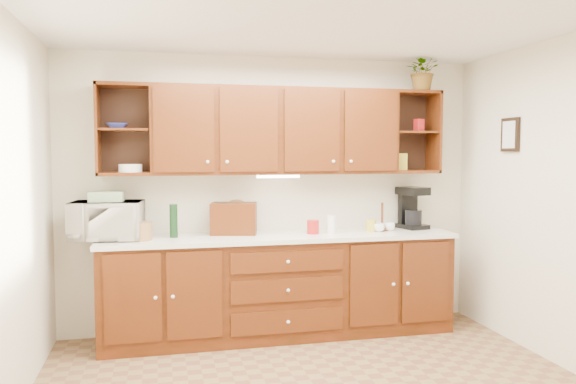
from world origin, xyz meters
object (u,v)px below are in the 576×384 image
microwave (107,220)px  potted_plant (423,71)px  bread_box (234,218)px  coffee_maker (411,208)px

microwave → potted_plant: 3.25m
bread_box → potted_plant: size_ratio=1.10×
microwave → bread_box: 1.11m
bread_box → coffee_maker: (1.78, 0.01, 0.05)m
bread_box → coffee_maker: 1.78m
coffee_maker → potted_plant: 1.34m
potted_plant → microwave: bearing=-179.7°
coffee_maker → potted_plant: size_ratio=1.09×
coffee_maker → microwave: bearing=168.3°
microwave → bread_box: size_ratio=1.45×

